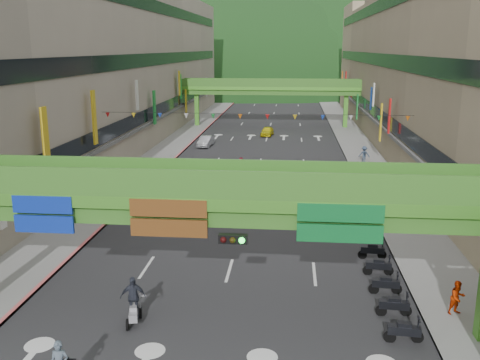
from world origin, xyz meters
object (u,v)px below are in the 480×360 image
object	(u,v)px
car_yellow	(267,131)
pedestrian_red	(457,301)
overpass_near	(233,216)
car_silver	(206,141)
scooter_rider_mid	(242,169)

from	to	relation	value
car_yellow	pedestrian_red	size ratio (longest dim) A/B	2.31
overpass_near	car_yellow	xyz separation A→B (m)	(-1.00, 51.47, -4.60)
car_yellow	pedestrian_red	xyz separation A→B (m)	(10.59, -48.86, 0.16)
overpass_near	car_silver	distance (m)	43.74
scooter_rider_mid	pedestrian_red	world-z (taller)	scooter_rider_mid
car_yellow	scooter_rider_mid	bearing A→B (deg)	-86.07
car_silver	car_yellow	world-z (taller)	car_silver
pedestrian_red	overpass_near	bearing A→B (deg)	171.49
car_silver	pedestrian_red	size ratio (longest dim) A/B	2.46
car_yellow	pedestrian_red	world-z (taller)	pedestrian_red
scooter_rider_mid	pedestrian_red	distance (m)	26.27
overpass_near	scooter_rider_mid	size ratio (longest dim) A/B	12.87
overpass_near	pedestrian_red	bearing A→B (deg)	15.26
scooter_rider_mid	car_silver	distance (m)	17.63
car_silver	scooter_rider_mid	bearing A→B (deg)	-65.69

